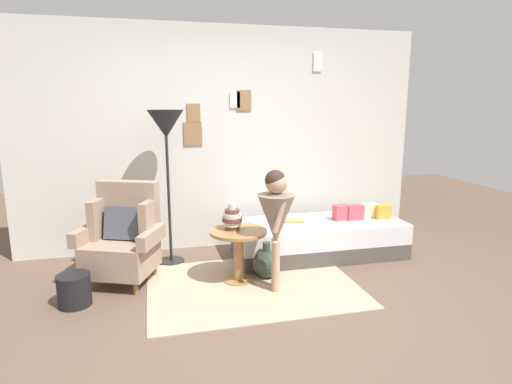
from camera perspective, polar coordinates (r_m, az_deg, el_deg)
name	(u,v)px	position (r m, az deg, el deg)	size (l,w,h in m)	color
ground_plane	(266,317)	(3.66, 1.37, -16.31)	(12.00, 12.00, 0.00)	brown
gallery_wall	(224,139)	(5.15, -4.34, 7.04)	(4.80, 0.12, 2.60)	beige
rug	(252,285)	(4.20, -0.51, -12.33)	(1.97, 1.47, 0.01)	tan
armchair	(123,238)	(4.38, -17.26, -5.82)	(0.89, 0.79, 0.97)	olive
daybed	(319,238)	(4.99, 8.33, -6.11)	(1.91, 0.81, 0.40)	#4C4742
pillow_head	(383,212)	(5.21, 16.52, -2.52)	(0.16, 0.12, 0.16)	orange
pillow_mid	(368,211)	(5.19, 14.66, -2.41)	(0.20, 0.12, 0.17)	beige
pillow_back	(355,212)	(5.08, 13.02, -2.62)	(0.18, 0.12, 0.18)	#D64C56
pillow_extra	(341,213)	(5.03, 11.29, -2.70)	(0.18, 0.12, 0.17)	#D64C56
side_table	(239,245)	(4.18, -2.34, -7.03)	(0.56, 0.56, 0.52)	#9E7042
vase_striped	(232,219)	(4.14, -3.19, -3.56)	(0.20, 0.20, 0.26)	brown
floor_lamp	(166,131)	(4.59, -11.89, 7.90)	(0.38, 0.38, 1.65)	black
person_child	(276,215)	(3.89, 2.68, -3.02)	(0.34, 0.34, 1.14)	tan
book_on_daybed	(294,221)	(4.88, 5.02, -3.81)	(0.22, 0.16, 0.03)	#91904F
demijohn_near	(267,263)	(4.35, 1.41, -9.49)	(0.28, 0.28, 0.37)	#2D3D33
magazine_basket	(74,290)	(4.10, -23.05, -11.92)	(0.28, 0.28, 0.28)	black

